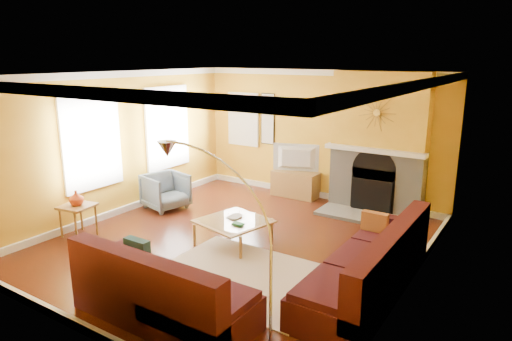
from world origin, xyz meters
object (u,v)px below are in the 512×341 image
Objects in this scene: media_console at (295,184)px; arc_lamp at (222,253)px; coffee_table at (234,231)px; armchair at (166,191)px; sectional_sofa at (268,250)px; side_table at (79,221)px.

arc_lamp reaches higher than media_console.
coffee_table is 1.29× the size of armchair.
armchair is at bearing -130.03° from media_console.
arc_lamp is (1.51, -2.29, 0.86)m from coffee_table.
sectional_sofa reaches higher than side_table.
side_table is 0.26× the size of arc_lamp.
coffee_table is 2.27m from armchair.
side_table is (-0.20, -1.87, -0.08)m from armchair.
arc_lamp is (0.36, -1.48, 0.61)m from sectional_sofa.
armchair is 1.89m from side_table.
armchair is 0.37× the size of arc_lamp.
sectional_sofa reaches higher than media_console.
media_console is 2.77m from armchair.
coffee_table is 2.65m from side_table.
sectional_sofa is 6.75× the size of side_table.
armchair reaches higher than coffee_table.
armchair is at bearing 162.42° from coffee_table.
armchair is at bearing 155.77° from sectional_sofa.
arc_lamp is at bearing -56.54° from coffee_table.
media_console is (-1.53, 3.61, -0.17)m from sectional_sofa.
sectional_sofa is 3.54m from side_table.
media_console is at bearing 63.58° from side_table.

